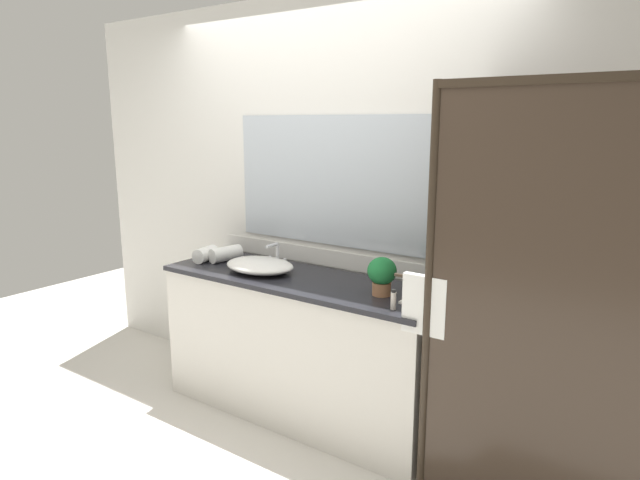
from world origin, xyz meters
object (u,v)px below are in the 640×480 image
at_px(rolled_towel_middle, 226,254).
at_px(sink_basin, 260,265).
at_px(faucet, 277,259).
at_px(potted_plant, 382,274).
at_px(soap_dish, 410,301).
at_px(rolled_towel_near_edge, 206,254).
at_px(amenity_bottle_lotion, 412,285).
at_px(amenity_bottle_conditioner, 393,300).

bearing_deg(rolled_towel_middle, sink_basin, -11.63).
distance_m(faucet, potted_plant, 0.87).
bearing_deg(potted_plant, soap_dish, -12.74).
distance_m(soap_dish, rolled_towel_near_edge, 1.53).
distance_m(faucet, soap_dish, 1.07).
bearing_deg(rolled_towel_near_edge, amenity_bottle_lotion, 6.29).
bearing_deg(potted_plant, amenity_bottle_lotion, 51.95).
relative_size(rolled_towel_near_edge, rolled_towel_middle, 0.84).
bearing_deg(amenity_bottle_lotion, rolled_towel_middle, -176.50).
bearing_deg(soap_dish, amenity_bottle_lotion, 113.73).
bearing_deg(sink_basin, soap_dish, -1.49).
bearing_deg(soap_dish, faucet, 169.42).
height_order(sink_basin, rolled_towel_middle, rolled_towel_middle).
height_order(faucet, rolled_towel_middle, faucet).
height_order(faucet, amenity_bottle_conditioner, faucet).
distance_m(sink_basin, soap_dish, 1.05).
height_order(potted_plant, rolled_towel_near_edge, potted_plant).
bearing_deg(sink_basin, rolled_towel_middle, 168.37).
bearing_deg(potted_plant, rolled_towel_middle, 177.21).
distance_m(sink_basin, rolled_towel_middle, 0.38).
xyz_separation_m(soap_dish, rolled_towel_middle, (-1.41, 0.10, 0.04)).
bearing_deg(rolled_towel_middle, faucet, 14.13).
relative_size(amenity_bottle_lotion, rolled_towel_near_edge, 0.49).
relative_size(potted_plant, amenity_bottle_conditioner, 2.04).
distance_m(soap_dish, amenity_bottle_lotion, 0.20).
relative_size(potted_plant, soap_dish, 2.11).
bearing_deg(rolled_towel_middle, soap_dish, -4.16).
relative_size(faucet, amenity_bottle_conditioner, 1.65).
distance_m(amenity_bottle_conditioner, rolled_towel_near_edge, 1.50).
relative_size(soap_dish, amenity_bottle_lotion, 1.12).
height_order(sink_basin, rolled_towel_near_edge, rolled_towel_near_edge).
bearing_deg(amenity_bottle_conditioner, amenity_bottle_lotion, 98.90).
bearing_deg(soap_dish, amenity_bottle_conditioner, -104.09).
distance_m(rolled_towel_near_edge, rolled_towel_middle, 0.13).
height_order(faucet, potted_plant, potted_plant).
xyz_separation_m(sink_basin, rolled_towel_near_edge, (-0.48, -0.00, 0.01)).
height_order(sink_basin, amenity_bottle_conditioner, amenity_bottle_conditioner).
bearing_deg(rolled_towel_middle, potted_plant, -2.79).
bearing_deg(amenity_bottle_lotion, potted_plant, -128.05).
xyz_separation_m(potted_plant, amenity_bottle_conditioner, (0.16, -0.17, -0.07)).
bearing_deg(rolled_towel_near_edge, faucet, 19.61).
relative_size(soap_dish, rolled_towel_middle, 0.46).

